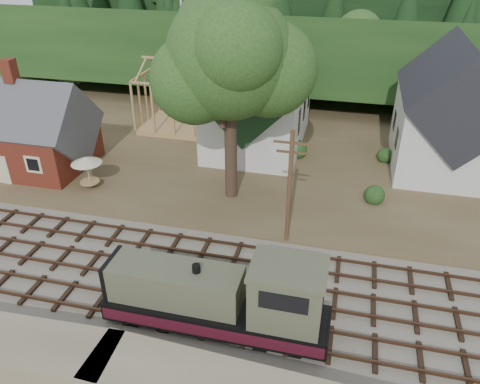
% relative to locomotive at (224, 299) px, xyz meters
% --- Properties ---
extents(ground, '(140.00, 140.00, 0.00)m').
position_rel_locomotive_xyz_m(ground, '(-5.06, 3.00, -2.02)').
color(ground, '#384C1E').
rests_on(ground, ground).
extents(railroad_bed, '(64.00, 11.00, 0.16)m').
position_rel_locomotive_xyz_m(railroad_bed, '(-5.06, 3.00, -1.94)').
color(railroad_bed, '#726B5B').
rests_on(railroad_bed, ground).
extents(village_flat, '(64.00, 26.00, 0.30)m').
position_rel_locomotive_xyz_m(village_flat, '(-5.06, 21.00, -1.87)').
color(village_flat, brown).
rests_on(village_flat, ground).
extents(hillside, '(70.00, 28.96, 12.74)m').
position_rel_locomotive_xyz_m(hillside, '(-5.06, 45.00, -2.02)').
color(hillside, '#1E3F19').
rests_on(hillside, ground).
extents(ridge, '(80.00, 20.00, 12.00)m').
position_rel_locomotive_xyz_m(ridge, '(-5.06, 61.00, -2.02)').
color(ridge, black).
rests_on(ridge, ground).
extents(depot, '(10.80, 7.41, 9.00)m').
position_rel_locomotive_xyz_m(depot, '(-21.06, 14.00, 1.19)').
color(depot, '#551F13').
rests_on(depot, village_flat).
extents(church, '(8.40, 15.17, 13.00)m').
position_rel_locomotive_xyz_m(church, '(-3.06, 22.68, 3.16)').
color(church, silver).
rests_on(church, village_flat).
extents(farmhouse, '(8.40, 10.80, 10.60)m').
position_rel_locomotive_xyz_m(farmhouse, '(12.94, 22.00, 2.84)').
color(farmhouse, silver).
rests_on(farmhouse, village_flat).
extents(timber_frame, '(8.20, 6.20, 6.99)m').
position_rel_locomotive_xyz_m(timber_frame, '(-11.06, 25.00, 1.24)').
color(timber_frame, tan).
rests_on(timber_frame, village_flat).
extents(lattice_tower, '(3.20, 3.20, 12.12)m').
position_rel_locomotive_xyz_m(lattice_tower, '(-11.06, 31.00, 8.01)').
color(lattice_tower, silver).
rests_on(lattice_tower, village_flat).
extents(big_tree, '(10.90, 8.40, 14.70)m').
position_rel_locomotive_xyz_m(big_tree, '(-2.90, 13.08, 8.19)').
color(big_tree, '#38281E').
rests_on(big_tree, village_flat).
extents(telegraph_pole_near, '(2.20, 0.28, 8.00)m').
position_rel_locomotive_xyz_m(telegraph_pole_near, '(1.94, 8.20, 2.22)').
color(telegraph_pole_near, '#4C331E').
rests_on(telegraph_pole_near, ground).
extents(locomotive, '(11.25, 2.81, 4.52)m').
position_rel_locomotive_xyz_m(locomotive, '(0.00, 0.00, 0.00)').
color(locomotive, black).
rests_on(locomotive, railroad_bed).
extents(car_blue, '(2.92, 4.12, 1.30)m').
position_rel_locomotive_xyz_m(car_blue, '(-17.33, 14.66, -1.07)').
color(car_blue, '#5E9BCA').
rests_on(car_blue, village_flat).
extents(car_green, '(3.46, 2.27, 1.08)m').
position_rel_locomotive_xyz_m(car_green, '(-24.82, 15.53, -1.18)').
color(car_green, '#8FB87F').
rests_on(car_green, village_flat).
extents(patio_set, '(2.34, 2.34, 2.61)m').
position_rel_locomotive_xyz_m(patio_set, '(-14.14, 11.56, 0.50)').
color(patio_set, silver).
rests_on(patio_set, village_flat).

